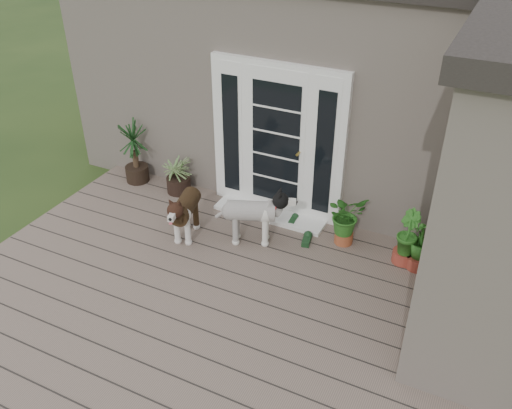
% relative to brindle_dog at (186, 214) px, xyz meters
% --- Properties ---
extents(deck, '(6.20, 4.60, 0.12)m').
position_rel_brindle_dog_xyz_m(deck, '(0.99, -1.08, -0.40)').
color(deck, '#6B5B4C').
rests_on(deck, ground).
extents(house_main, '(7.40, 4.00, 3.10)m').
position_rel_brindle_dog_xyz_m(house_main, '(0.99, 3.17, 1.09)').
color(house_main, '#665E54').
rests_on(house_main, ground).
extents(door_unit, '(1.90, 0.14, 2.15)m').
position_rel_brindle_dog_xyz_m(door_unit, '(0.79, 1.12, 0.74)').
color(door_unit, white).
rests_on(door_unit, deck).
extents(door_step, '(1.60, 0.40, 0.05)m').
position_rel_brindle_dog_xyz_m(door_step, '(0.79, 0.92, -0.31)').
color(door_step, white).
rests_on(door_step, deck).
extents(brindle_dog, '(0.54, 0.87, 0.67)m').
position_rel_brindle_dog_xyz_m(brindle_dog, '(0.00, 0.00, 0.00)').
color(brindle_dog, '#3A2715').
rests_on(brindle_dog, deck).
extents(white_dog, '(0.91, 0.64, 0.70)m').
position_rel_brindle_dog_xyz_m(white_dog, '(0.83, 0.26, 0.01)').
color(white_dog, silver).
rests_on(white_dog, deck).
extents(spider_plant, '(0.70, 0.70, 0.64)m').
position_rel_brindle_dog_xyz_m(spider_plant, '(-0.73, 0.92, -0.02)').
color(spider_plant, '#99BC73').
rests_on(spider_plant, deck).
extents(yucca, '(0.75, 0.75, 0.98)m').
position_rel_brindle_dog_xyz_m(yucca, '(-1.49, 0.92, 0.15)').
color(yucca, black).
rests_on(yucca, deck).
extents(herb_a, '(0.70, 0.70, 0.64)m').
position_rel_brindle_dog_xyz_m(herb_a, '(1.92, 0.77, -0.02)').
color(herb_a, '#1A5117').
rests_on(herb_a, deck).
extents(herb_b, '(0.46, 0.46, 0.52)m').
position_rel_brindle_dog_xyz_m(herb_b, '(2.71, 0.70, -0.08)').
color(herb_b, '#1A4E16').
rests_on(herb_b, deck).
extents(herb_c, '(0.47, 0.47, 0.53)m').
position_rel_brindle_dog_xyz_m(herb_c, '(2.90, 0.68, -0.07)').
color(herb_c, '#185619').
rests_on(herb_c, deck).
extents(sapling, '(0.66, 0.66, 1.75)m').
position_rel_brindle_dog_xyz_m(sapling, '(3.23, 0.28, 0.54)').
color(sapling, '#1F4D16').
rests_on(sapling, deck).
extents(clog_left, '(0.19, 0.32, 0.09)m').
position_rel_brindle_dog_xyz_m(clog_left, '(1.49, 0.56, -0.29)').
color(clog_left, '#153419').
rests_on(clog_left, deck).
extents(clog_right, '(0.14, 0.26, 0.08)m').
position_rel_brindle_dog_xyz_m(clog_right, '(1.15, 0.92, -0.30)').
color(clog_right, '#16371A').
rests_on(clog_right, deck).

